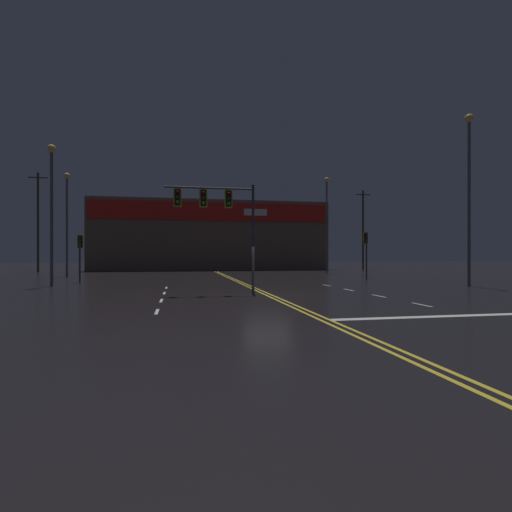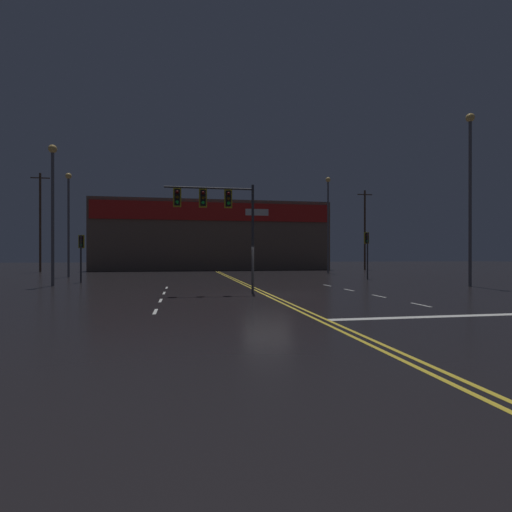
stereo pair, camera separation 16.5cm
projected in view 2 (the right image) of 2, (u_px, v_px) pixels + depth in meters
ground_plane at (267, 295)px, 20.72m from camera, size 200.00×200.00×0.00m
road_markings at (297, 298)px, 19.23m from camera, size 15.77×60.00×0.01m
traffic_signal_median at (216, 207)px, 21.19m from camera, size 4.76×0.36×5.86m
traffic_signal_corner_northwest at (81, 248)px, 29.91m from camera, size 0.42×0.36×3.57m
traffic_signal_corner_northeast at (367, 245)px, 33.93m from camera, size 0.42×0.36×4.01m
streetlight_near_left at (53, 196)px, 26.63m from camera, size 0.56×0.56×9.44m
streetlight_median_approach at (69, 211)px, 37.62m from camera, size 0.56×0.56×9.81m
streetlight_far_right at (328, 213)px, 45.85m from camera, size 0.56×0.56×11.03m
streetlight_far_median at (470, 179)px, 26.23m from camera, size 0.56×0.56×11.39m
building_backdrop at (212, 236)px, 58.40m from camera, size 32.59×10.23×9.60m
utility_pole_row at (209, 225)px, 52.47m from camera, size 44.76×0.26×12.11m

